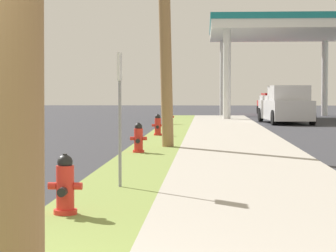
{
  "coord_description": "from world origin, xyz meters",
  "views": [
    {
      "loc": [
        2.11,
        -3.97,
        1.62
      ],
      "look_at": [
        0.98,
        15.96,
        0.62
      ],
      "focal_mm": 71.92,
      "sensor_mm": 36.0,
      "label": 1
    }
  ],
  "objects": [
    {
      "name": "fire_hydrant_nearest",
      "position": [
        0.39,
        4.14,
        0.45
      ],
      "size": [
        0.42,
        0.38,
        0.74
      ],
      "color": "red",
      "rests_on": "grass_verge"
    },
    {
      "name": "fire_hydrant_second",
      "position": [
        0.43,
        12.66,
        0.45
      ],
      "size": [
        0.42,
        0.38,
        0.74
      ],
      "color": "red",
      "rests_on": "grass_verge"
    },
    {
      "name": "fire_hydrant_third",
      "position": [
        0.43,
        19.39,
        0.45
      ],
      "size": [
        0.42,
        0.37,
        0.74
      ],
      "color": "red",
      "rests_on": "grass_verge"
    },
    {
      "name": "fire_hydrant_fourth",
      "position": [
        0.4,
        27.56,
        0.45
      ],
      "size": [
        0.42,
        0.37,
        0.74
      ],
      "color": "red",
      "rests_on": "grass_verge"
    },
    {
      "name": "street_sign_post",
      "position": [
        0.75,
        6.59,
        1.63
      ],
      "size": [
        0.05,
        0.36,
        2.12
      ],
      "color": "gray",
      "rests_on": "grass_verge"
    },
    {
      "name": "car_red_by_near_pump",
      "position": [
        7.06,
        45.67,
        0.72
      ],
      "size": [
        2.19,
        4.61,
        1.57
      ],
      "color": "red",
      "rests_on": "ground"
    },
    {
      "name": "truck_silver_at_forecourt",
      "position": [
        6.25,
        31.37,
        0.91
      ],
      "size": [
        2.47,
        5.53,
        1.97
      ],
      "color": "#BCBCC1",
      "rests_on": "ground"
    }
  ]
}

